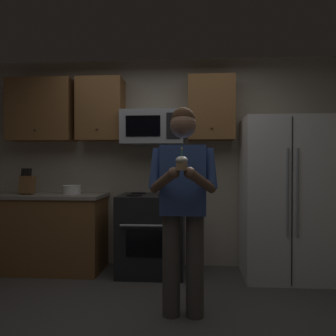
# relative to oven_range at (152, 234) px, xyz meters

# --- Properties ---
(ground_plane) EXTENTS (6.00, 6.00, 0.00)m
(ground_plane) POSITION_rel_oven_range_xyz_m (0.15, -1.36, -0.46)
(ground_plane) COLOR #474442
(wall_back) EXTENTS (4.40, 0.10, 2.60)m
(wall_back) POSITION_rel_oven_range_xyz_m (0.15, 0.39, 0.84)
(wall_back) COLOR #B7AD99
(wall_back) RESTS_ON ground
(oven_range) EXTENTS (0.76, 0.70, 0.93)m
(oven_range) POSITION_rel_oven_range_xyz_m (0.00, 0.00, 0.00)
(oven_range) COLOR black
(oven_range) RESTS_ON ground
(microwave) EXTENTS (0.74, 0.41, 0.40)m
(microwave) POSITION_rel_oven_range_xyz_m (0.00, 0.12, 1.26)
(microwave) COLOR #9EA0A5
(refrigerator) EXTENTS (0.90, 0.75, 1.80)m
(refrigerator) POSITION_rel_oven_range_xyz_m (1.50, -0.04, 0.44)
(refrigerator) COLOR white
(refrigerator) RESTS_ON ground
(cabinet_row_upper) EXTENTS (2.78, 0.36, 0.76)m
(cabinet_row_upper) POSITION_rel_oven_range_xyz_m (-0.57, 0.17, 1.49)
(cabinet_row_upper) COLOR brown
(counter_left) EXTENTS (1.44, 0.66, 0.92)m
(counter_left) POSITION_rel_oven_range_xyz_m (-1.30, 0.02, 0.00)
(counter_left) COLOR brown
(counter_left) RESTS_ON ground
(knife_block) EXTENTS (0.16, 0.15, 0.32)m
(knife_block) POSITION_rel_oven_range_xyz_m (-1.49, -0.03, 0.58)
(knife_block) COLOR brown
(knife_block) RESTS_ON counter_left
(bowl_large_white) EXTENTS (0.22, 0.22, 0.10)m
(bowl_large_white) POSITION_rel_oven_range_xyz_m (-0.98, 0.06, 0.51)
(bowl_large_white) COLOR white
(bowl_large_white) RESTS_ON counter_left
(person) EXTENTS (0.60, 0.48, 1.76)m
(person) POSITION_rel_oven_range_xyz_m (0.40, -1.15, 0.53)
(person) COLOR #4C4742
(person) RESTS_ON ground
(cupcake) EXTENTS (0.09, 0.09, 0.17)m
(cupcake) POSITION_rel_oven_range_xyz_m (0.40, -1.47, 0.83)
(cupcake) COLOR #A87F56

